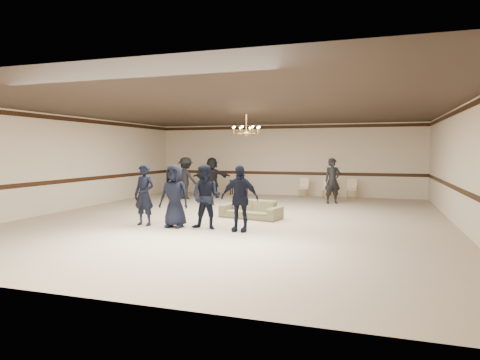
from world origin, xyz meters
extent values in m
cube|color=#C4B097|center=(0.00, 0.00, 0.00)|extent=(12.00, 14.00, 0.01)
cube|color=black|center=(0.00, 0.00, 3.20)|extent=(12.00, 14.00, 0.01)
cube|color=beige|center=(0.00, 7.00, 1.60)|extent=(12.00, 0.01, 3.20)
cube|color=beige|center=(0.00, -7.00, 1.60)|extent=(12.00, 0.01, 3.20)
cube|color=beige|center=(-6.00, 0.00, 1.60)|extent=(0.01, 14.00, 3.20)
cube|color=beige|center=(6.00, 0.00, 1.60)|extent=(0.01, 14.00, 3.20)
cube|color=black|center=(0.00, 6.99, 1.00)|extent=(12.00, 0.02, 0.14)
cube|color=black|center=(0.00, 6.99, 3.08)|extent=(12.00, 0.02, 0.14)
imported|color=black|center=(-2.02, -1.80, 0.83)|extent=(0.64, 0.46, 1.66)
imported|color=black|center=(-1.12, -1.80, 0.83)|extent=(0.82, 0.55, 1.66)
imported|color=black|center=(-0.22, -1.80, 0.83)|extent=(0.81, 0.64, 1.66)
imported|color=black|center=(0.68, -1.80, 0.83)|extent=(0.97, 0.41, 1.66)
imported|color=#686145|center=(0.37, 0.24, 0.27)|extent=(1.96, 1.11, 0.54)
imported|color=black|center=(-3.64, 4.24, 0.87)|extent=(1.26, 0.94, 1.74)
imported|color=black|center=(-2.74, 4.94, 0.87)|extent=(1.68, 1.14, 1.74)
imported|color=black|center=(2.36, 4.54, 0.87)|extent=(0.75, 0.65, 1.74)
cube|color=black|center=(-2.03, 6.46, 0.34)|extent=(0.82, 0.37, 0.67)
camera|label=1|loc=(3.90, -11.70, 2.02)|focal=31.41mm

